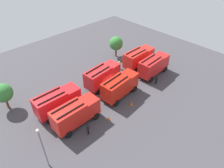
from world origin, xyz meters
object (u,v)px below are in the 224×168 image
object	(u,v)px
tree_0	(3,93)
fire_truck_5	(139,57)
fire_truck_0	(76,113)
traffic_cone_0	(109,118)
fire_truck_2	(154,65)
traffic_cone_2	(131,103)
firefighter_2	(164,59)
firefighter_4	(156,79)
firefighter_1	(119,65)
firefighter_3	(144,47)
traffic_cone_1	(78,95)
fire_truck_3	(57,101)
lamppost	(43,146)
fire_truck_4	(102,75)
tree_1	(116,43)
fire_truck_1	(120,86)
firefighter_0	(88,129)

from	to	relation	value
tree_0	fire_truck_5	bearing A→B (deg)	-14.43
fire_truck_0	traffic_cone_0	distance (m)	5.02
fire_truck_2	tree_0	xyz separation A→B (m)	(-24.13, 10.15, 0.90)
traffic_cone_2	firefighter_2	bearing A→B (deg)	15.41
firefighter_2	traffic_cone_2	bearing A→B (deg)	178.58
firefighter_4	traffic_cone_0	xyz separation A→B (m)	(-12.43, -0.48, -0.67)
fire_truck_5	firefighter_1	xyz separation A→B (m)	(-3.40, 2.08, -1.19)
firefighter_3	traffic_cone_1	world-z (taller)	firefighter_3
fire_truck_3	fire_truck_5	world-z (taller)	same
fire_truck_2	fire_truck_5	distance (m)	3.89
fire_truck_5	firefighter_4	distance (m)	6.66
fire_truck_2	lamppost	bearing A→B (deg)	-175.17
fire_truck_3	tree_0	xyz separation A→B (m)	(-5.38, 6.31, 0.90)
firefighter_2	tree_0	distance (m)	31.02
tree_0	lamppost	world-z (taller)	lamppost
fire_truck_4	firefighter_2	world-z (taller)	fire_truck_4
firefighter_1	traffic_cone_1	world-z (taller)	firefighter_1
firefighter_1	traffic_cone_0	distance (m)	14.23
firefighter_1	traffic_cone_2	xyz separation A→B (m)	(-6.35, -8.96, -0.64)
firefighter_4	traffic_cone_2	bearing A→B (deg)	-143.70
fire_truck_2	firefighter_1	bearing A→B (deg)	115.63
firefighter_1	traffic_cone_0	bearing A→B (deg)	159.79
firefighter_4	tree_1	size ratio (longest dim) A/B	0.37
fire_truck_1	traffic_cone_2	distance (m)	3.50
traffic_cone_0	traffic_cone_2	world-z (taller)	traffic_cone_2
fire_truck_0	tree_1	distance (m)	20.93
tree_0	lamppost	distance (m)	13.41
tree_1	traffic_cone_1	bearing A→B (deg)	-159.43
fire_truck_2	fire_truck_5	size ratio (longest dim) A/B	1.01
fire_truck_0	traffic_cone_1	world-z (taller)	fire_truck_0
firefighter_4	traffic_cone_0	distance (m)	12.46
firefighter_1	fire_truck_2	bearing A→B (deg)	-119.93
fire_truck_5	firefighter_0	bearing A→B (deg)	-160.80
firefighter_2	tree_0	bearing A→B (deg)	146.27
firefighter_0	fire_truck_2	bearing A→B (deg)	-104.58
firefighter_0	traffic_cone_0	distance (m)	3.90
fire_truck_1	fire_truck_3	distance (m)	10.27
firefighter_2	traffic_cone_0	bearing A→B (deg)	174.35
fire_truck_0	firefighter_4	distance (m)	16.47
firefighter_3	firefighter_1	bearing A→B (deg)	112.88
firefighter_2	traffic_cone_0	distance (m)	20.28
tree_0	firefighter_0	bearing A→B (deg)	-65.55
fire_truck_0	fire_truck_4	xyz separation A→B (m)	(8.93, 4.37, 0.00)
lamppost	fire_truck_2	bearing A→B (deg)	7.45
traffic_cone_0	lamppost	world-z (taller)	lamppost
fire_truck_5	fire_truck_0	bearing A→B (deg)	-168.34
fire_truck_5	tree_0	xyz separation A→B (m)	(-24.32, 6.26, 0.90)
tree_0	firefighter_4	bearing A→B (deg)	-29.33
fire_truck_2	firefighter_0	world-z (taller)	fire_truck_2
traffic_cone_1	traffic_cone_2	distance (m)	9.13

